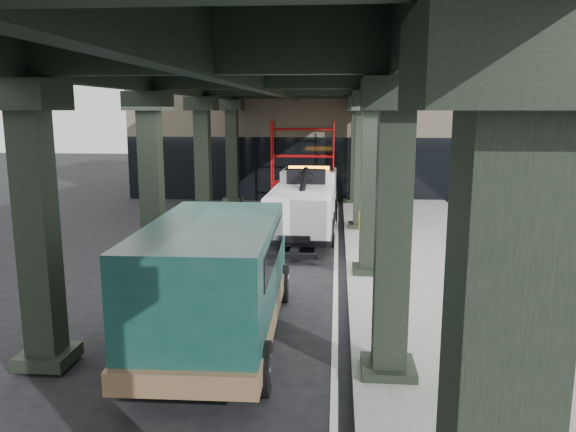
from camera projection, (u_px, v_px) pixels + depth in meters
The scene contains 8 objects.
ground at pixel (266, 298), 13.67m from camera, with size 90.00×90.00×0.00m, color black.
sidewalk at pixel (439, 276), 15.22m from camera, with size 5.00×40.00×0.15m, color gray.
lane_stripe at pixel (336, 276), 15.48m from camera, with size 0.12×38.00×0.01m, color silver.
viaduct at pixel (259, 73), 14.65m from camera, with size 7.40×32.00×6.40m.
building at pixel (343, 119), 32.33m from camera, with size 22.00×10.00×8.00m, color #C6B793.
scaffolding at pixel (303, 160), 27.61m from camera, with size 3.08×0.88×4.00m.
tow_truck at pixel (305, 201), 20.70m from camera, with size 2.41×7.58×2.47m.
towed_van at pixel (217, 278), 10.76m from camera, with size 2.60×6.19×2.49m.
Camera 1 is at (1.69, -12.96, 4.50)m, focal length 35.00 mm.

